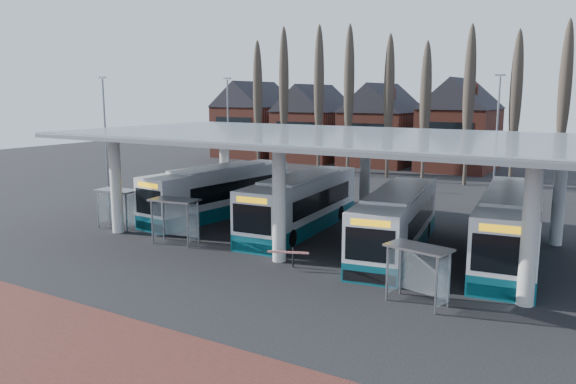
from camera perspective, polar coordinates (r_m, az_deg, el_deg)
The scene contains 16 objects.
ground at distance 27.58m, azimuth -3.68°, elevation -8.29°, with size 140.00×140.00×0.00m, color black.
brick_strip at distance 19.72m, azimuth -24.94°, elevation -16.87°, with size 70.00×10.00×0.03m, color #592823.
station_canopy at distance 33.21m, azimuth 4.13°, elevation 4.83°, with size 32.00×16.00×6.34m.
poplar_row at distance 56.51m, azimuth 15.96°, elevation 9.69°, with size 45.10×1.10×14.50m.
townhouse_row at distance 72.39m, azimuth 6.02°, elevation 7.73°, with size 36.80×10.30×12.25m.
lamp_post_a at distance 54.69m, azimuth -6.11°, elevation 6.41°, with size 0.80×0.16×10.17m.
lamp_post_b at distance 48.43m, azimuth 20.43°, elevation 5.41°, with size 0.80×0.16×10.17m.
lamp_post_d at distance 54.33m, azimuth -18.07°, elevation 5.96°, with size 0.80×0.16×10.17m.
bus_0 at distance 40.49m, azimuth -6.96°, elevation -0.04°, with size 3.92×12.94×3.54m.
bus_1 at distance 35.95m, azimuth 1.38°, elevation -1.24°, with size 3.81×12.86×3.52m.
bus_2 at distance 31.60m, azimuth 10.97°, elevation -3.06°, with size 4.58×12.58×3.42m.
bus_3 at distance 31.56m, azimuth 21.67°, elevation -3.39°, with size 4.36×13.43×3.66m.
shelter_0 at distance 38.03m, azimuth -16.82°, elevation -0.77°, with size 2.87×1.68×2.53m.
shelter_1 at distance 33.27m, azimuth -11.29°, elevation -1.89°, with size 3.00×1.80×2.63m.
shelter_2 at distance 23.95m, azimuth 13.24°, elevation -6.89°, with size 2.86×1.84×2.46m.
barrier at distance 28.00m, azimuth 0.13°, elevation -6.27°, with size 1.96×0.94×1.04m.
Camera 1 is at (15.02, -21.47, 8.59)m, focal length 35.00 mm.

